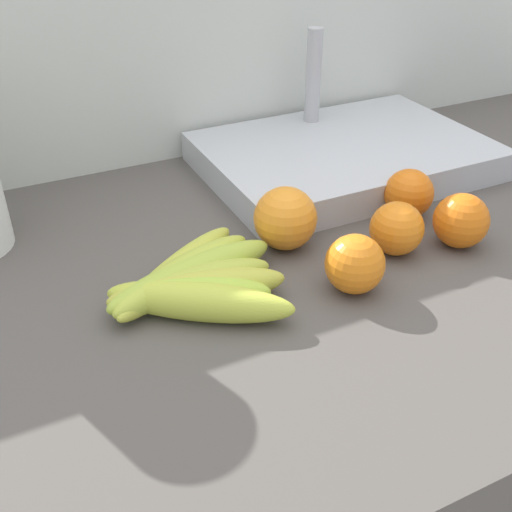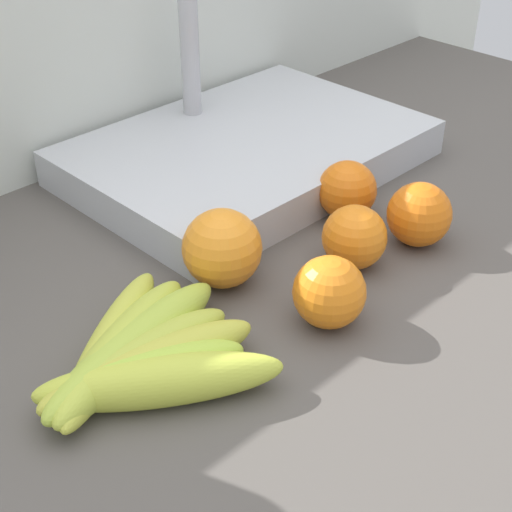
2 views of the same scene
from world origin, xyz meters
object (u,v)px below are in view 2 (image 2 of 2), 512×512
at_px(orange_center, 354,237).
at_px(orange_right, 329,292).
at_px(banana_bunch, 138,360).
at_px(orange_back_left, 347,190).
at_px(orange_back_right, 419,214).
at_px(sink_basin, 247,151).
at_px(orange_front, 222,248).

xyz_separation_m(orange_center, orange_right, (-0.09, -0.04, 0.00)).
xyz_separation_m(banana_bunch, orange_right, (0.17, -0.06, 0.01)).
bearing_deg(orange_back_left, banana_bunch, -171.44).
relative_size(banana_bunch, orange_back_right, 3.15).
bearing_deg(orange_right, orange_center, 25.91).
bearing_deg(orange_right, sink_basin, 59.28).
xyz_separation_m(banana_bunch, orange_back_right, (0.34, -0.04, 0.01)).
bearing_deg(banana_bunch, sink_basin, 32.57).
height_order(orange_back_left, orange_right, orange_right).
bearing_deg(sink_basin, banana_bunch, -147.43).
height_order(orange_center, orange_right, orange_right).
bearing_deg(orange_back_left, orange_back_right, -82.78).
height_order(banana_bunch, orange_center, orange_center).
bearing_deg(orange_center, orange_back_left, 43.80).
relative_size(orange_back_left, sink_basin, 0.16).
distance_m(orange_back_left, sink_basin, 0.16).
bearing_deg(sink_basin, orange_back_right, -88.14).
height_order(banana_bunch, sink_basin, sink_basin).
bearing_deg(orange_center, orange_front, 148.07).
height_order(orange_center, orange_back_left, same).
xyz_separation_m(orange_front, orange_back_left, (0.18, -0.00, -0.01)).
relative_size(orange_center, sink_basin, 0.16).
distance_m(orange_center, orange_right, 0.10).
height_order(banana_bunch, orange_front, orange_front).
xyz_separation_m(orange_front, sink_basin, (0.19, 0.16, -0.02)).
bearing_deg(banana_bunch, orange_back_right, -6.49).
bearing_deg(banana_bunch, orange_right, -19.82).
bearing_deg(orange_back_right, orange_center, 165.67).
distance_m(orange_center, orange_front, 0.13).
bearing_deg(banana_bunch, orange_center, -3.95).
bearing_deg(orange_back_left, sink_basin, 88.94).
relative_size(orange_center, orange_front, 0.84).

